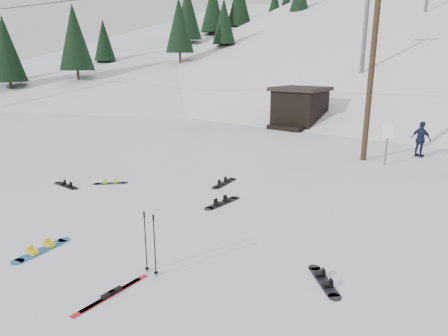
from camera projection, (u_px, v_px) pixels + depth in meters
The scene contains 17 objects.
ground at pixel (70, 262), 9.28m from camera, with size 200.00×200.00×0.00m, color white.
ski_slope at pixel (444, 186), 54.40m from camera, with size 60.00×75.00×45.00m, color white.
ridge_left at pixel (209, 152), 70.06m from camera, with size 34.00×85.00×38.00m, color white.
treeline_left at pixel (184, 91), 59.89m from camera, with size 20.00×64.00×10.00m, color black, non-canonical shape.
utility_pole at pixel (373, 57), 17.56m from camera, with size 2.00×0.26×9.00m.
trail_sign at pixel (387, 137), 17.47m from camera, with size 0.50×0.09×1.85m.
lift_hut at pixel (299, 107), 27.86m from camera, with size 3.40×4.10×2.75m.
lift_tower_near at pixel (366, 18), 32.48m from camera, with size 2.20×0.36×8.00m.
hero_snowboard at pixel (42, 250), 9.82m from camera, with size 0.51×1.60×0.11m.
hero_skis at pixel (112, 294), 7.97m from camera, with size 0.16×1.83×0.10m.
ski_poles at pixel (150, 243), 8.60m from camera, with size 0.39×0.10×1.42m.
board_scatter_a at pixel (66, 185), 14.88m from camera, with size 1.44×0.29×0.10m.
board_scatter_b at pixel (224, 183), 15.15m from camera, with size 0.49×1.60×0.11m.
board_scatter_c at pixel (110, 183), 15.17m from camera, with size 0.97×1.00×0.09m.
board_scatter_d at pixel (324, 281), 8.44m from camera, with size 1.09×1.08×0.10m.
board_scatter_f at pixel (222, 203), 13.06m from camera, with size 0.36×1.64×0.11m.
skier_navy at pixel (421, 139), 19.19m from camera, with size 1.01×0.42×1.72m, color #151C36.
Camera 1 is at (7.97, -4.43, 4.54)m, focal length 32.00 mm.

